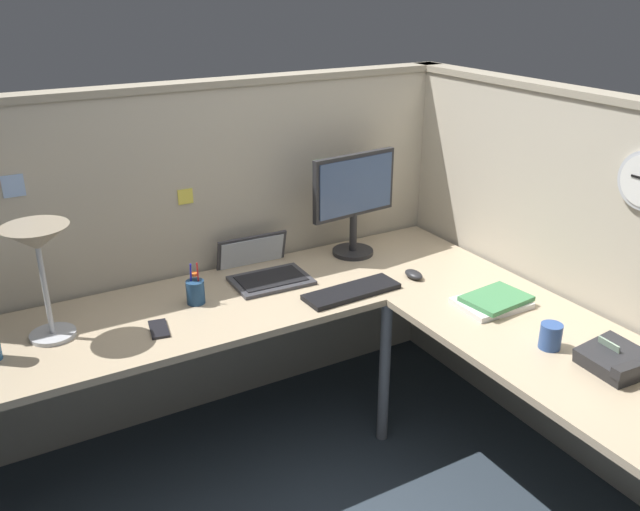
# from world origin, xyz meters

# --- Properties ---
(ground_plane) EXTENTS (6.80, 6.80, 0.00)m
(ground_plane) POSITION_xyz_m (0.00, 0.00, 0.00)
(ground_plane) COLOR #2D3842
(cubicle_wall_back) EXTENTS (2.57, 0.12, 1.58)m
(cubicle_wall_back) POSITION_xyz_m (-0.36, 0.87, 0.79)
(cubicle_wall_back) COLOR #B7AD99
(cubicle_wall_back) RESTS_ON ground
(cubicle_wall_right) EXTENTS (0.12, 2.37, 1.58)m
(cubicle_wall_right) POSITION_xyz_m (0.87, -0.27, 0.79)
(cubicle_wall_right) COLOR #B7AD99
(cubicle_wall_right) RESTS_ON ground
(desk) EXTENTS (2.35, 2.15, 0.73)m
(desk) POSITION_xyz_m (-0.15, -0.05, 0.63)
(desk) COLOR tan
(desk) RESTS_ON ground
(monitor) EXTENTS (0.46, 0.20, 0.50)m
(monitor) POSITION_xyz_m (0.29, 0.64, 1.02)
(monitor) COLOR #232326
(monitor) RESTS_ON desk
(laptop) EXTENTS (0.35, 0.39, 0.22)m
(laptop) POSITION_xyz_m (-0.20, 0.64, 0.75)
(laptop) COLOR #38383D
(laptop) RESTS_ON desk
(keyboard) EXTENTS (0.44, 0.16, 0.02)m
(keyboard) POSITION_xyz_m (0.04, 0.26, 0.74)
(keyboard) COLOR black
(keyboard) RESTS_ON desk
(computer_mouse) EXTENTS (0.06, 0.10, 0.03)m
(computer_mouse) POSITION_xyz_m (0.37, 0.26, 0.75)
(computer_mouse) COLOR #232326
(computer_mouse) RESTS_ON desk
(desk_lamp_dome) EXTENTS (0.24, 0.24, 0.44)m
(desk_lamp_dome) POSITION_xyz_m (-1.14, 0.51, 1.09)
(desk_lamp_dome) COLOR #B7BABF
(desk_lamp_dome) RESTS_ON desk
(pen_cup) EXTENTS (0.08, 0.08, 0.18)m
(pen_cup) POSITION_xyz_m (-0.57, 0.51, 0.78)
(pen_cup) COLOR navy
(pen_cup) RESTS_ON desk
(cell_phone) EXTENTS (0.09, 0.15, 0.01)m
(cell_phone) POSITION_xyz_m (-0.77, 0.36, 0.73)
(cell_phone) COLOR black
(cell_phone) RESTS_ON desk
(office_phone) EXTENTS (0.20, 0.22, 0.11)m
(office_phone) POSITION_xyz_m (0.51, -0.70, 0.77)
(office_phone) COLOR #232326
(office_phone) RESTS_ON desk
(book_stack) EXTENTS (0.30, 0.23, 0.04)m
(book_stack) POSITION_xyz_m (0.49, -0.13, 0.75)
(book_stack) COLOR silver
(book_stack) RESTS_ON desk
(coffee_mug) EXTENTS (0.08, 0.08, 0.10)m
(coffee_mug) POSITION_xyz_m (0.43, -0.48, 0.78)
(coffee_mug) COLOR #2D4C8C
(coffee_mug) RESTS_ON desk
(pinned_note_leftmost) EXTENTS (0.08, 0.00, 0.08)m
(pinned_note_leftmost) POSITION_xyz_m (0.21, 0.82, 1.14)
(pinned_note_leftmost) COLOR #8CCC99
(pinned_note_middle) EXTENTS (0.07, 0.00, 0.07)m
(pinned_note_middle) POSITION_xyz_m (-0.48, 0.82, 1.10)
(pinned_note_middle) COLOR #EAD84C
(pinned_note_rightmost) EXTENTS (0.08, 0.00, 0.09)m
(pinned_note_rightmost) POSITION_xyz_m (-1.16, 0.82, 1.24)
(pinned_note_rightmost) COLOR #99B7E5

